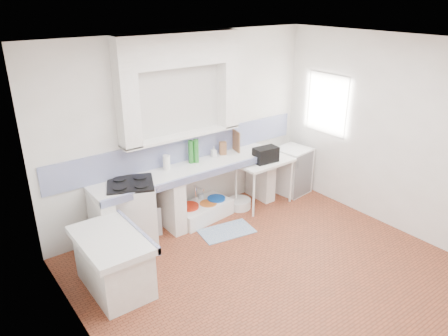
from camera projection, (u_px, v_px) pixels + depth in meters
floor at (271, 272)px, 5.44m from camera, size 4.50×4.50×0.00m
ceiling at (283, 45)px, 4.36m from camera, size 4.50×4.50×0.00m
wall_back at (184, 129)px, 6.38m from camera, size 4.50×0.00×4.50m
wall_front at (448, 248)px, 3.42m from camera, size 4.50×0.00×4.50m
wall_left at (84, 232)px, 3.65m from camera, size 0.00×4.50×4.50m
wall_right at (390, 134)px, 6.14m from camera, size 0.00×4.50×4.50m
alcove_mass at (179, 49)px, 5.78m from camera, size 1.90×0.25×0.45m
window_frame at (334, 103)px, 7.05m from camera, size 0.35×0.86×1.06m
lace_valance at (330, 81)px, 6.83m from camera, size 0.01×0.84×0.24m
counter_slab at (190, 170)px, 6.31m from camera, size 3.00×0.60×0.08m
counter_lip at (201, 176)px, 6.10m from camera, size 3.00×0.04×0.10m
counter_pier_left at (103, 225)px, 5.71m from camera, size 0.20×0.55×0.82m
counter_pier_mid at (171, 204)px, 6.29m from camera, size 0.20×0.55×0.82m
counter_pier_right at (260, 175)px, 7.26m from camera, size 0.20×0.55×0.82m
peninsula_top at (111, 240)px, 4.91m from camera, size 0.70×1.10×0.08m
peninsula_base at (114, 265)px, 5.04m from camera, size 0.60×1.00×0.62m
peninsula_lip at (137, 231)px, 5.09m from camera, size 0.04×1.10×0.10m
backsplash at (185, 148)px, 6.48m from camera, size 4.27×0.03×0.40m
stove at (133, 214)px, 5.93m from camera, size 0.82×0.81×0.89m
sink at (202, 212)px, 6.69m from camera, size 0.96×0.61×0.22m
side_table at (264, 183)px, 7.02m from camera, size 0.95×0.55×0.04m
fridge at (292, 170)px, 7.47m from camera, size 0.59×0.59×0.81m
bucket_red at (189, 213)px, 6.56m from camera, size 0.35×0.35×0.28m
bucket_orange at (208, 210)px, 6.69m from camera, size 0.28×0.28×0.25m
bucket_blue at (216, 205)px, 6.83m from camera, size 0.34×0.34×0.27m
basin_white at (239, 204)px, 7.02m from camera, size 0.45×0.45×0.15m
water_bottle_a at (187, 209)px, 6.70m from camera, size 0.09×0.09×0.27m
water_bottle_b at (201, 203)px, 6.84m from camera, size 0.10×0.10×0.33m
black_bag at (266, 155)px, 6.77m from camera, size 0.41×0.26×0.24m
green_bottle_a at (191, 152)px, 6.40m from camera, size 0.08×0.08×0.35m
green_bottle_b at (196, 151)px, 6.42m from camera, size 0.10×0.10×0.36m
knife_block at (223, 148)px, 6.76m from camera, size 0.13×0.12×0.21m
cutting_board at (236, 141)px, 6.88m from camera, size 0.08×0.25×0.34m
paper_towel at (167, 162)px, 6.19m from camera, size 0.12×0.12×0.22m
soap_bottle at (214, 152)px, 6.67m from camera, size 0.09×0.09×0.17m
rug at (227, 231)px, 6.34m from camera, size 0.85×0.57×0.01m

